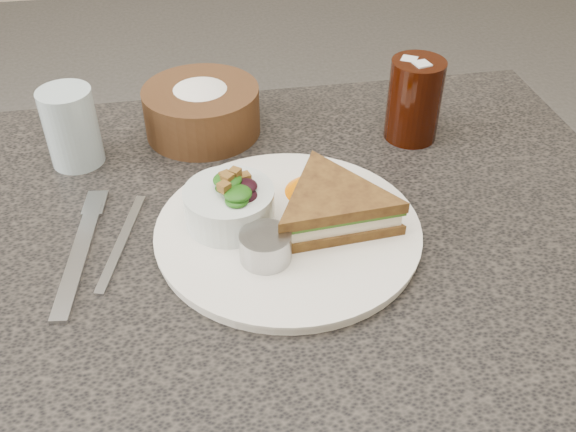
% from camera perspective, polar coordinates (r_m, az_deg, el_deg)
% --- Properties ---
extents(dining_table, '(1.00, 0.70, 0.75)m').
position_cam_1_polar(dining_table, '(1.05, -2.58, -17.17)').
color(dining_table, black).
rests_on(dining_table, floor).
extents(dinner_plate, '(0.31, 0.31, 0.01)m').
position_cam_1_polar(dinner_plate, '(0.76, 0.00, -1.38)').
color(dinner_plate, silver).
rests_on(dinner_plate, dining_table).
extents(sandwich, '(0.19, 0.19, 0.05)m').
position_cam_1_polar(sandwich, '(0.75, 3.97, 0.81)').
color(sandwich, brown).
rests_on(sandwich, dinner_plate).
extents(salad_bowl, '(0.13, 0.13, 0.06)m').
position_cam_1_polar(salad_bowl, '(0.74, -5.27, 1.41)').
color(salad_bowl, silver).
rests_on(salad_bowl, dinner_plate).
extents(dressing_ramekin, '(0.06, 0.06, 0.03)m').
position_cam_1_polar(dressing_ramekin, '(0.70, -2.01, -2.75)').
color(dressing_ramekin, '#9C9C9D').
rests_on(dressing_ramekin, dinner_plate).
extents(orange_wedge, '(0.10, 0.10, 0.03)m').
position_cam_1_polar(orange_wedge, '(0.80, 2.22, 3.07)').
color(orange_wedge, '#FF7600').
rests_on(orange_wedge, dinner_plate).
extents(fork, '(0.04, 0.20, 0.01)m').
position_cam_1_polar(fork, '(0.77, -18.12, -3.45)').
color(fork, '#B0B1B5').
rests_on(fork, dining_table).
extents(knife, '(0.05, 0.17, 0.00)m').
position_cam_1_polar(knife, '(0.77, -14.55, -2.20)').
color(knife, '#B1B2B7').
rests_on(knife, dining_table).
extents(bread_basket, '(0.17, 0.17, 0.09)m').
position_cam_1_polar(bread_basket, '(0.94, -7.72, 9.93)').
color(bread_basket, '#52331D').
rests_on(bread_basket, dining_table).
extents(cola_glass, '(0.08, 0.08, 0.13)m').
position_cam_1_polar(cola_glass, '(0.93, 11.20, 10.40)').
color(cola_glass, black).
rests_on(cola_glass, dining_table).
extents(water_glass, '(0.08, 0.08, 0.11)m').
position_cam_1_polar(water_glass, '(0.91, -18.70, 7.49)').
color(water_glass, '#A0B3BB').
rests_on(water_glass, dining_table).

